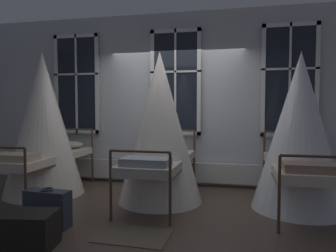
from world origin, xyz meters
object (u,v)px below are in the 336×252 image
(cot_first, at_px, (43,125))
(travel_trunk, at_px, (23,230))
(cot_third, at_px, (300,133))
(suitcase_dark, at_px, (48,208))
(cot_second, at_px, (160,129))

(cot_first, distance_m, travel_trunk, 2.36)
(cot_first, bearing_deg, cot_third, -88.91)
(cot_third, distance_m, suitcase_dark, 3.48)
(cot_second, xyz_separation_m, suitcase_dark, (-1.07, -1.34, -0.89))
(cot_first, relative_size, cot_third, 1.06)
(cot_second, distance_m, travel_trunk, 2.34)
(cot_third, height_order, suitcase_dark, cot_third)
(cot_second, bearing_deg, cot_first, 91.50)
(cot_first, relative_size, cot_second, 1.03)
(cot_first, height_order, cot_third, cot_first)
(cot_second, height_order, travel_trunk, cot_second)
(cot_second, xyz_separation_m, cot_third, (2.02, 0.02, -0.03))
(cot_first, xyz_separation_m, cot_third, (4.00, 0.03, -0.07))
(cot_first, distance_m, cot_second, 1.99)
(cot_second, height_order, cot_third, cot_second)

